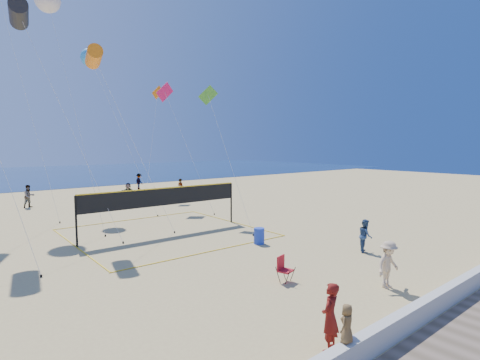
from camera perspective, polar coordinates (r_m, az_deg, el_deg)
ground at (r=12.09m, az=7.57°, el=-18.59°), size 120.00×120.00×0.00m
ocean at (r=70.14m, az=-32.71°, el=0.51°), size 140.00×50.00×0.03m
seawall at (r=10.37m, az=20.72°, el=-21.35°), size 32.00×0.30×0.60m
woman at (r=9.70m, az=13.56°, el=-19.62°), size 0.70×0.56×1.66m
toddler at (r=9.02m, az=15.99°, el=-20.28°), size 0.47×0.35×0.86m
bystander_a at (r=18.28m, az=18.55°, el=-8.03°), size 0.93×0.91×1.51m
bystander_b at (r=14.08m, az=21.67°, el=-11.88°), size 1.08×0.65×1.64m
far_person_1 at (r=33.74m, az=-16.67°, el=-1.81°), size 1.48×1.35×1.64m
far_person_2 at (r=35.56m, az=-9.03°, el=-1.20°), size 0.61×0.75×1.76m
far_person_3 at (r=33.72m, az=-29.48°, el=-2.17°), size 1.04×0.92×1.78m
far_person_4 at (r=42.98m, az=-15.12°, el=-0.20°), size 0.76×1.19×1.75m
camp_chair at (r=13.89m, az=6.62°, el=-13.07°), size 0.60×0.71×1.02m
trash_barrel at (r=18.82m, az=2.93°, el=-8.50°), size 0.56×0.56×0.79m
volleyball_net at (r=21.22m, az=-11.46°, el=-3.26°), size 9.68×9.53×2.55m
kite_1 at (r=24.42m, az=-30.65°, el=20.96°), size 3.85×6.48×12.38m
kite_2 at (r=22.43m, az=-21.36°, el=17.06°), size 3.87×3.66×10.12m
kite_4 at (r=25.44m, az=-4.43°, el=11.42°), size 2.11×6.76×8.93m
kite_5 at (r=31.20m, az=-11.00°, el=12.11°), size 1.65×6.49×9.98m
kite_6 at (r=30.76m, az=-27.27°, el=23.19°), size 1.75×9.51×15.45m
kite_7 at (r=30.95m, az=-21.90°, el=16.91°), size 3.12×6.31×11.97m
kite_9 at (r=36.77m, az=-12.58°, el=11.70°), size 4.49×4.93×10.56m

